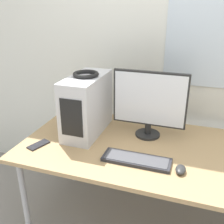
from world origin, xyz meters
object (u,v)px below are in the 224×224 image
object	(u,v)px
mouse	(181,170)
cell_phone	(39,145)
headphones	(86,74)
keyboard	(136,160)
monitor_main	(149,102)
pc_tower	(87,105)

from	to	relation	value
mouse	cell_phone	size ratio (longest dim) A/B	0.59
headphones	keyboard	xyz separation A→B (m)	(0.44, -0.27, -0.42)
headphones	cell_phone	distance (m)	0.57
monitor_main	mouse	size ratio (longest dim) A/B	5.36
monitor_main	keyboard	xyz separation A→B (m)	(0.00, -0.35, -0.24)
pc_tower	keyboard	bearing A→B (deg)	-32.02
monitor_main	keyboard	size ratio (longest dim) A/B	1.23
pc_tower	cell_phone	size ratio (longest dim) A/B	3.06
pc_tower	monitor_main	distance (m)	0.44
mouse	cell_phone	world-z (taller)	mouse
keyboard	mouse	size ratio (longest dim) A/B	4.35
pc_tower	keyboard	distance (m)	0.55
headphones	mouse	distance (m)	0.87
headphones	cell_phone	bearing A→B (deg)	-127.45
headphones	keyboard	world-z (taller)	headphones
keyboard	pc_tower	bearing A→B (deg)	147.98
pc_tower	monitor_main	bearing A→B (deg)	10.07
pc_tower	monitor_main	xyz separation A→B (m)	(0.43, 0.08, 0.04)
pc_tower	monitor_main	world-z (taller)	monitor_main
monitor_main	mouse	world-z (taller)	monitor_main
mouse	cell_phone	xyz separation A→B (m)	(-0.93, 0.00, -0.01)
monitor_main	pc_tower	bearing A→B (deg)	-169.93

